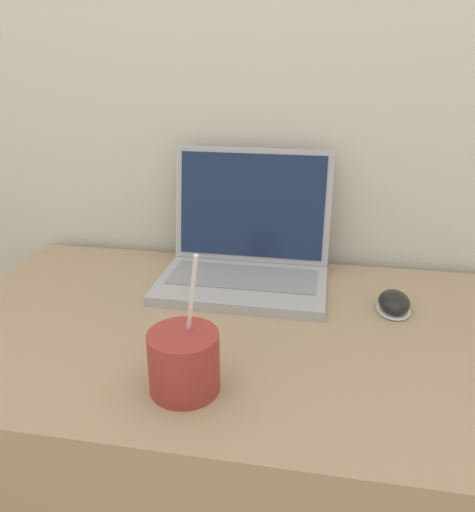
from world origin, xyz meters
TOP-DOWN VIEW (x-y plane):
  - wall_back at (0.00, 0.67)m, footprint 7.00×0.04m
  - desk at (0.00, 0.32)m, footprint 1.07×0.63m
  - laptop at (-0.01, 0.52)m, footprint 0.34×0.26m
  - drink_cup at (-0.03, 0.13)m, footprint 0.10×0.10m
  - computer_mouse at (0.29, 0.43)m, footprint 0.06×0.09m

SIDE VIEW (x-z plane):
  - desk at x=0.00m, z-range 0.00..0.72m
  - computer_mouse at x=0.29m, z-range 0.71..0.75m
  - drink_cup at x=-0.03m, z-range 0.65..0.87m
  - laptop at x=-0.01m, z-range 0.65..0.91m
  - wall_back at x=0.00m, z-range 0.00..2.50m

